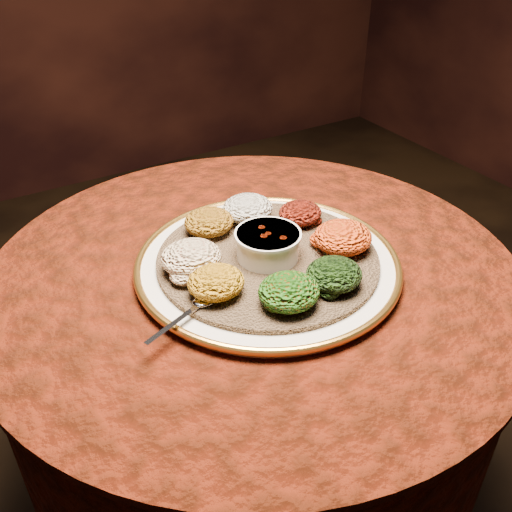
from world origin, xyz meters
TOP-DOWN VIEW (x-y plane):
  - table at (0.00, 0.00)m, footprint 0.96×0.96m
  - platter at (0.02, -0.02)m, footprint 0.51×0.51m
  - injera at (0.02, -0.02)m, footprint 0.47×0.47m
  - stew_bowl at (0.02, -0.02)m, footprint 0.12×0.12m
  - spoon at (-0.15, -0.09)m, footprint 0.14×0.06m
  - portion_ayib at (0.05, 0.11)m, footprint 0.10×0.09m
  - portion_kitfo at (0.13, 0.05)m, footprint 0.08×0.08m
  - portion_tikil at (0.14, -0.07)m, footprint 0.10×0.10m
  - portion_gomen at (0.06, -0.15)m, footprint 0.09×0.09m
  - portion_mixveg at (-0.03, -0.15)m, footprint 0.10×0.09m
  - portion_kik at (-0.11, -0.07)m, footprint 0.09×0.09m
  - portion_timatim at (-0.12, 0.01)m, footprint 0.10×0.10m
  - portion_shiro at (-0.03, 0.10)m, footprint 0.09×0.09m

SIDE VIEW (x-z plane):
  - table at x=0.00m, z-range 0.19..0.92m
  - platter at x=0.02m, z-range 0.73..0.76m
  - injera at x=0.02m, z-range 0.75..0.76m
  - spoon at x=-0.15m, z-range 0.76..0.77m
  - portion_kitfo at x=0.13m, z-range 0.76..0.80m
  - portion_kik at x=-0.11m, z-range 0.76..0.81m
  - portion_shiro at x=-0.03m, z-range 0.76..0.81m
  - portion_gomen at x=0.06m, z-range 0.76..0.81m
  - portion_mixveg at x=-0.03m, z-range 0.76..0.81m
  - portion_ayib at x=0.05m, z-range 0.76..0.81m
  - portion_timatim at x=-0.12m, z-range 0.76..0.81m
  - portion_tikil at x=0.14m, z-range 0.76..0.81m
  - stew_bowl at x=0.02m, z-range 0.77..0.81m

